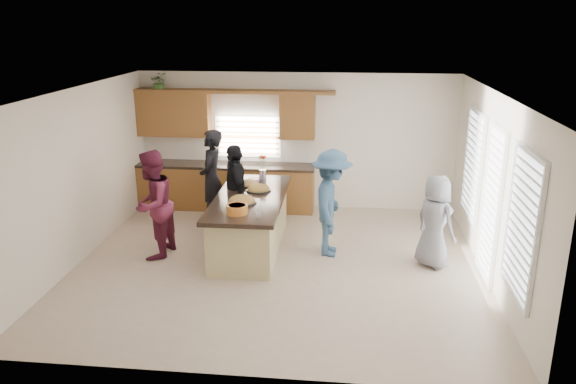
# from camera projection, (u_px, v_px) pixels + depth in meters

# --- Properties ---
(floor) EXTENTS (6.50, 6.50, 0.00)m
(floor) POSITION_uv_depth(u_px,v_px,m) (278.00, 264.00, 9.15)
(floor) COLOR #C6AC93
(floor) RESTS_ON ground
(room_shell) EXTENTS (6.52, 6.02, 2.81)m
(room_shell) POSITION_uv_depth(u_px,v_px,m) (278.00, 151.00, 8.58)
(room_shell) COLOR silver
(room_shell) RESTS_ON ground
(back_cabinetry) EXTENTS (4.08, 0.66, 2.46)m
(back_cabinetry) POSITION_uv_depth(u_px,v_px,m) (224.00, 165.00, 11.62)
(back_cabinetry) COLOR brown
(back_cabinetry) RESTS_ON ground
(right_wall_glazing) EXTENTS (0.06, 4.00, 2.25)m
(right_wall_glazing) POSITION_uv_depth(u_px,v_px,m) (492.00, 195.00, 8.29)
(right_wall_glazing) COLOR white
(right_wall_glazing) RESTS_ON ground
(island) EXTENTS (1.18, 2.71, 0.95)m
(island) POSITION_uv_depth(u_px,v_px,m) (250.00, 224.00, 9.66)
(island) COLOR tan
(island) RESTS_ON ground
(platter_front) EXTENTS (0.48, 0.48, 0.20)m
(platter_front) POSITION_uv_depth(u_px,v_px,m) (242.00, 201.00, 9.17)
(platter_front) COLOR black
(platter_front) RESTS_ON island
(platter_mid) EXTENTS (0.44, 0.44, 0.18)m
(platter_mid) POSITION_uv_depth(u_px,v_px,m) (259.00, 189.00, 9.80)
(platter_mid) COLOR black
(platter_mid) RESTS_ON island
(platter_back) EXTENTS (0.40, 0.40, 0.16)m
(platter_back) POSITION_uv_depth(u_px,v_px,m) (248.00, 184.00, 10.09)
(platter_back) COLOR black
(platter_back) RESTS_ON island
(salad_bowl) EXTENTS (0.33, 0.33, 0.14)m
(salad_bowl) POSITION_uv_depth(u_px,v_px,m) (237.00, 209.00, 8.65)
(salad_bowl) COLOR orange
(salad_bowl) RESTS_ON island
(clear_cup) EXTENTS (0.08, 0.08, 0.09)m
(clear_cup) POSITION_uv_depth(u_px,v_px,m) (258.00, 215.00, 8.49)
(clear_cup) COLOR white
(clear_cup) RESTS_ON island
(plate_stack) EXTENTS (0.22, 0.22, 0.06)m
(plate_stack) POSITION_uv_depth(u_px,v_px,m) (253.00, 180.00, 10.34)
(plate_stack) COLOR #B087C5
(plate_stack) RESTS_ON island
(flower_vase) EXTENTS (0.14, 0.14, 0.45)m
(flower_vase) POSITION_uv_depth(u_px,v_px,m) (263.00, 167.00, 10.46)
(flower_vase) COLOR silver
(flower_vase) RESTS_ON island
(potted_plant) EXTENTS (0.44, 0.41, 0.39)m
(potted_plant) POSITION_uv_depth(u_px,v_px,m) (159.00, 82.00, 11.33)
(potted_plant) COLOR #477A30
(potted_plant) RESTS_ON back_cabinetry
(woman_left_back) EXTENTS (0.45, 0.68, 1.87)m
(woman_left_back) POSITION_uv_depth(u_px,v_px,m) (212.00, 179.00, 10.57)
(woman_left_back) COLOR black
(woman_left_back) RESTS_ON ground
(woman_left_mid) EXTENTS (0.80, 0.97, 1.82)m
(woman_left_mid) POSITION_uv_depth(u_px,v_px,m) (152.00, 205.00, 9.21)
(woman_left_mid) COLOR maroon
(woman_left_mid) RESTS_ON ground
(woman_left_front) EXTENTS (0.77, 1.10, 1.74)m
(woman_left_front) POSITION_uv_depth(u_px,v_px,m) (235.00, 192.00, 9.99)
(woman_left_front) COLOR black
(woman_left_front) RESTS_ON ground
(woman_right_back) EXTENTS (0.72, 1.19, 1.80)m
(woman_right_back) POSITION_uv_depth(u_px,v_px,m) (331.00, 203.00, 9.31)
(woman_right_back) COLOR #32516E
(woman_right_back) RESTS_ON ground
(woman_right_front) EXTENTS (0.84, 0.88, 1.52)m
(woman_right_front) POSITION_uv_depth(u_px,v_px,m) (435.00, 221.00, 8.89)
(woman_right_front) COLOR slate
(woman_right_front) RESTS_ON ground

